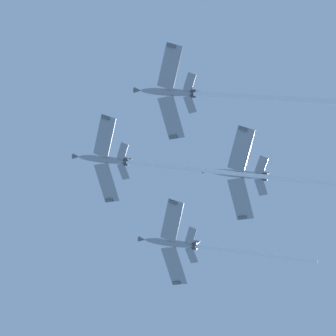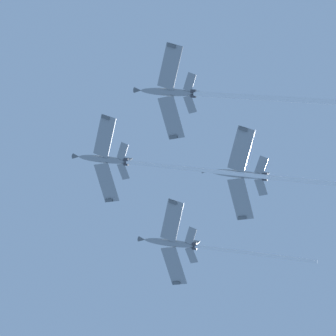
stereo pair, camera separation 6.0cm
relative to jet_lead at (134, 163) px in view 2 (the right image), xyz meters
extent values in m
ellipsoid|color=gray|center=(-6.94, 1.02, 3.11)|extent=(11.64, 3.26, 6.09)
cone|color=#595E60|center=(-13.01, 1.92, 5.81)|extent=(2.10, 1.47, 1.74)
ellipsoid|color=black|center=(-8.60, 1.27, 4.51)|extent=(3.04, 1.42, 1.95)
cube|color=gray|center=(-7.03, -4.32, 2.69)|extent=(4.24, 9.29, 1.64)
cube|color=#595E60|center=(-7.31, -8.42, 2.68)|extent=(1.76, 0.86, 0.84)
cube|color=gray|center=(-5.49, 6.17, 2.69)|extent=(6.55, 9.61, 1.64)
cube|color=#595E60|center=(-4.57, 10.18, 2.68)|extent=(1.83, 1.29, 0.84)
cube|color=gray|center=(-2.75, -1.90, 1.09)|extent=(2.29, 3.84, 0.87)
cube|color=gray|center=(-2.09, 2.61, 1.09)|extent=(3.13, 3.99, 0.87)
cube|color=#595E60|center=(-2.04, 0.30, 2.45)|extent=(3.32, 0.66, 3.53)
cylinder|color=#38383D|center=(-1.80, -0.19, 0.68)|extent=(1.34, 0.97, 1.14)
cylinder|color=#38383D|center=(-1.67, 0.70, 0.68)|extent=(1.34, 0.97, 1.14)
cylinder|color=white|center=(12.85, -1.90, -5.83)|extent=(29.30, 5.18, 13.67)
ellipsoid|color=gray|center=(5.00, -16.84, -3.86)|extent=(11.60, 3.34, 6.20)
cone|color=#595E60|center=(-1.02, -15.90, -1.08)|extent=(2.11, 1.49, 1.75)
ellipsoid|color=black|center=(3.36, -16.59, -2.44)|extent=(3.04, 1.44, 1.98)
cube|color=gray|center=(4.87, -22.18, -4.28)|extent=(4.16, 9.27, 1.67)
cube|color=#595E60|center=(4.56, -26.28, -4.29)|extent=(1.74, 0.85, 0.85)
cube|color=gray|center=(6.50, -11.71, -4.28)|extent=(6.59, 9.60, 1.67)
cube|color=#595E60|center=(7.44, -7.71, -4.29)|extent=(1.83, 1.30, 0.85)
cube|color=gray|center=(9.15, -19.79, -5.92)|extent=(2.26, 3.83, 0.89)
cube|color=gray|center=(9.85, -15.29, -5.92)|extent=(3.15, 3.98, 0.89)
cube|color=#595E60|center=(9.90, -17.60, -4.57)|extent=(3.33, 0.69, 3.54)
cylinder|color=#38383D|center=(10.11, -18.09, -6.35)|extent=(1.35, 0.98, 1.14)
cylinder|color=#38383D|center=(10.25, -17.20, -6.35)|extent=(1.35, 0.98, 1.14)
cylinder|color=white|center=(23.49, -19.71, -12.47)|extent=(26.85, 5.18, 13.04)
ellipsoid|color=gray|center=(9.83, 15.91, -3.59)|extent=(11.63, 3.56, 6.08)
cone|color=#595E60|center=(3.79, 16.96, -0.89)|extent=(2.13, 1.52, 1.74)
ellipsoid|color=black|center=(8.17, 16.19, -2.20)|extent=(3.05, 1.49, 1.95)
cube|color=gray|center=(9.60, 10.57, -4.01)|extent=(4.01, 9.22, 1.63)
cube|color=#595E60|center=(9.21, 6.47, -4.02)|extent=(1.74, 0.82, 0.83)
cube|color=gray|center=(11.42, 21.01, -4.01)|extent=(6.74, 9.60, 1.63)
cube|color=#595E60|center=(12.45, 24.99, -4.02)|extent=(1.83, 1.33, 0.83)
cube|color=gray|center=(13.94, 12.87, -5.61)|extent=(2.20, 3.80, 0.87)
cube|color=gray|center=(14.73, 17.36, -5.61)|extent=(3.20, 3.98, 0.87)
cube|color=#595E60|center=(14.71, 15.05, -4.24)|extent=(3.31, 0.75, 3.53)
cylinder|color=#38383D|center=(14.94, 14.55, -6.02)|extent=(1.36, 1.00, 1.14)
cylinder|color=#38383D|center=(15.10, 15.44, -6.02)|extent=(1.36, 1.00, 1.14)
cylinder|color=white|center=(26.98, 12.90, -11.36)|extent=(24.02, 4.96, 11.25)
ellipsoid|color=gray|center=(21.17, -2.91, -8.88)|extent=(11.72, 3.28, 5.83)
cone|color=#595E60|center=(15.04, -2.00, -6.32)|extent=(2.09, 1.47, 1.72)
ellipsoid|color=black|center=(19.47, -2.66, -7.52)|extent=(3.05, 1.42, 1.90)
cube|color=gray|center=(21.09, -8.26, -9.28)|extent=(4.26, 9.29, 1.56)
cube|color=#595E60|center=(20.80, -12.36, -9.28)|extent=(1.77, 0.86, 0.80)
cube|color=gray|center=(22.64, 2.23, -9.28)|extent=(6.58, 9.62, 1.56)
cube|color=#595E60|center=(23.56, 6.24, -9.28)|extent=(1.85, 1.30, 0.80)
cube|color=gray|center=(25.41, -5.84, -10.78)|extent=(2.30, 3.84, 0.83)
cube|color=gray|center=(26.07, -1.33, -10.78)|extent=(3.15, 3.99, 0.83)
cube|color=#595E60|center=(26.09, -3.64, -9.41)|extent=(3.28, 0.66, 3.50)
cylinder|color=#38383D|center=(26.37, -4.13, -11.18)|extent=(1.33, 0.97, 1.12)
cylinder|color=#38383D|center=(26.50, -3.24, -11.18)|extent=(1.33, 0.97, 1.12)
camera|label=1|loc=(1.73, -43.36, -150.78)|focal=78.13mm
camera|label=2|loc=(1.68, -43.35, -150.78)|focal=78.13mm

